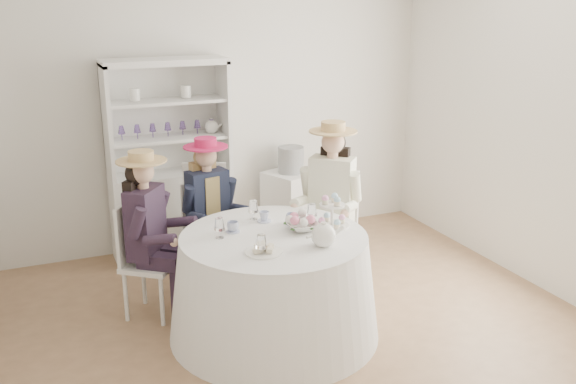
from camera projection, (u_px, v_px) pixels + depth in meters
name	position (u px, v px, depth m)	size (l,w,h in m)	color
ground	(293.00, 326.00, 4.93)	(4.50, 4.50, 0.00)	#8B6545
wall_back	(212.00, 110.00, 6.29)	(4.50, 4.50, 0.00)	silver
wall_front	(478.00, 258.00, 2.77)	(4.50, 4.50, 0.00)	silver
wall_right	(539.00, 130.00, 5.37)	(4.50, 4.50, 0.00)	silver
tea_table	(274.00, 285.00, 4.72)	(1.56, 1.56, 0.78)	white
hutch	(171.00, 188.00, 6.09)	(1.19, 0.62, 1.89)	silver
side_table	(291.00, 205.00, 6.64)	(0.45, 0.45, 0.70)	silver
hatbox	(291.00, 160.00, 6.49)	(0.26, 0.26, 0.26)	black
guest_left	(149.00, 225.00, 4.89)	(0.57, 0.55, 1.33)	silver
guest_mid	(209.00, 204.00, 5.42)	(0.49, 0.52, 1.31)	silver
guest_right	(331.00, 195.00, 5.45)	(0.61, 0.61, 1.43)	silver
spare_chair	(207.00, 208.00, 5.97)	(0.53, 0.53, 1.00)	silver
teacup_a	(233.00, 228.00, 4.66)	(0.09, 0.09, 0.07)	white
teacup_b	(264.00, 217.00, 4.88)	(0.08, 0.08, 0.07)	white
teacup_c	(292.00, 219.00, 4.83)	(0.09, 0.09, 0.07)	white
flower_bowl	(302.00, 227.00, 4.69)	(0.23, 0.23, 0.06)	white
flower_arrangement	(301.00, 219.00, 4.68)	(0.18, 0.18, 0.07)	pink
table_teapot	(324.00, 235.00, 4.40)	(0.24, 0.17, 0.18)	white
sandwich_plate	(264.00, 251.00, 4.29)	(0.25, 0.25, 0.06)	white
cupcake_stand	(332.00, 215.00, 4.76)	(0.25, 0.25, 0.24)	white
stemware_set	(274.00, 226.00, 4.59)	(0.81, 0.78, 0.15)	white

